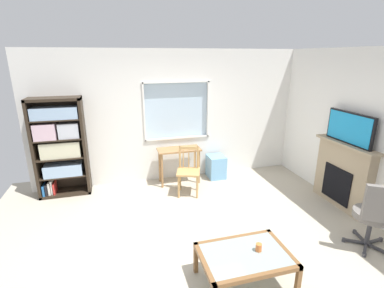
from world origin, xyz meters
The scene contains 12 objects.
ground centered at (0.00, 0.00, -0.01)m, with size 6.43×5.64×0.02m, color #B2A893.
wall_back_with_window centered at (-0.01, 2.32, 1.32)m, with size 5.43×0.15×2.66m.
wall_right centered at (2.78, 0.00, 1.33)m, with size 0.12×4.84×2.66m, color white.
bookshelf centered at (-2.08, 2.08, 0.98)m, with size 0.90×0.38×1.83m.
desk_under_window centered at (0.12, 1.97, 0.59)m, with size 0.86×0.39×0.73m.
wooden_chair centered at (0.18, 1.45, 0.46)m, with size 0.52×0.51×0.90m.
plastic_drawer_unit centered at (0.94, 2.02, 0.24)m, with size 0.35×0.40×0.48m, color #72ADDB.
fireplace centered at (2.62, 0.33, 0.57)m, with size 0.26×1.19×1.14m.
tv centered at (2.60, 0.33, 1.40)m, with size 0.06×0.92×0.52m.
office_chair centered at (2.12, -0.79, 0.55)m, with size 0.61×0.62×1.00m.
coffee_table centered at (0.22, -0.89, 0.35)m, with size 1.01×0.70×0.41m.
sippy_cup centered at (0.39, -0.88, 0.45)m, with size 0.07×0.07×0.09m, color orange.
Camera 1 is at (-1.05, -3.27, 2.52)m, focal length 26.37 mm.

